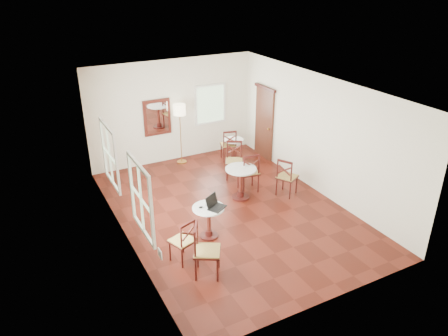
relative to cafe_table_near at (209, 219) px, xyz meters
name	(u,v)px	position (x,y,z in m)	size (l,w,h in m)	color
ground	(230,210)	(0.92, 0.75, -0.45)	(7.00, 7.00, 0.00)	#51170D
room_shell	(222,133)	(0.86, 1.03, 1.44)	(5.02, 7.02, 3.01)	white
cafe_table_near	(209,219)	(0.00, 0.00, 0.00)	(0.69, 0.69, 0.73)	#3F130F
cafe_table_mid	(241,180)	(1.46, 1.18, 0.06)	(0.77, 0.77, 0.82)	#3F130F
cafe_table_back	(233,147)	(2.46, 3.38, -0.05)	(0.61, 0.61, 0.64)	#3F130F
chair_near_a	(183,241)	(-0.81, -0.53, 0.02)	(0.55, 0.55, 0.94)	#3F130F
chair_near_b	(206,251)	(-0.60, -1.10, 0.08)	(0.67, 0.67, 1.07)	#3F130F
chair_mid_a	(249,172)	(1.84, 1.43, 0.08)	(0.56, 0.56, 1.07)	#3F130F
chair_mid_b	(287,177)	(2.57, 0.80, 0.05)	(0.63, 0.63, 1.01)	#3F130F
chair_back_a	(229,145)	(2.32, 3.42, 0.03)	(0.55, 0.55, 0.97)	#3F130F
chair_back_b	(234,160)	(1.89, 2.30, 0.06)	(0.64, 0.64, 1.02)	#3F130F
floor_lamp	(180,114)	(1.00, 3.90, 1.06)	(0.35, 0.35, 1.79)	#BF8C3F
laptop	(215,205)	(0.12, -0.07, 0.34)	(0.48, 0.46, 0.27)	black
mouse	(201,207)	(-0.15, 0.05, 0.29)	(0.09, 0.06, 0.03)	black
navy_mug	(213,201)	(0.17, 0.10, 0.32)	(0.12, 0.08, 0.10)	#0F1635
water_glass	(207,203)	(0.00, 0.09, 0.33)	(0.06, 0.06, 0.10)	white
power_adapter	(208,246)	(-0.18, -0.34, -0.43)	(0.10, 0.06, 0.04)	black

